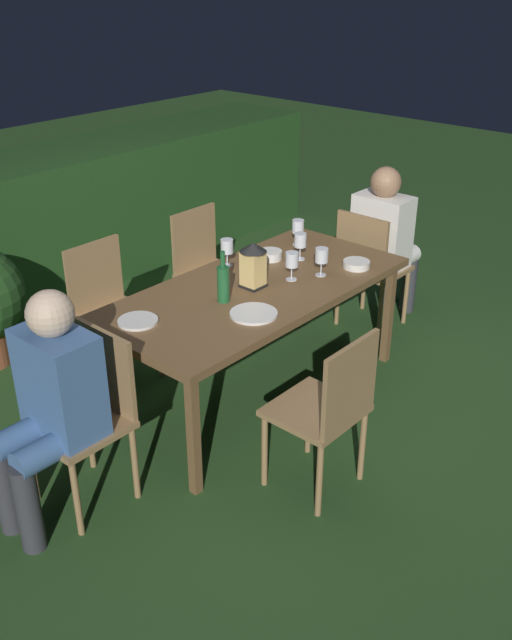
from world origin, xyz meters
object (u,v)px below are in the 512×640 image
(wine_glass_c, at_px, (322,257))
(plate_a, at_px, (254,314))
(wine_glass_a, at_px, (298,228))
(chair_side_left_a, at_px, (328,407))
(person_in_blue, at_px, (50,400))
(chair_head_far, at_px, (369,265))
(bowl_olives, at_px, (270,255))
(plate_b, at_px, (138,321))
(bowl_bread, at_px, (356,264))
(chair_head_near, at_px, (89,410))
(green_bottle_on_table, at_px, (223,283))
(chair_side_right_a, at_px, (109,306))
(dining_table, at_px, (256,294))
(wine_glass_d, at_px, (292,261))
(chair_side_right_b, at_px, (207,266))
(wine_glass_b, at_px, (300,241))
(person_in_cream, at_px, (386,237))
(lantern_centerpiece, at_px, (253,263))
(wine_glass_e, at_px, (227,248))

(wine_glass_c, distance_m, plate_a, 0.66)
(wine_glass_a, height_order, wine_glass_c, same)
(chair_side_left_a, relative_size, person_in_blue, 0.76)
(chair_head_far, distance_m, bowl_olives, 0.89)
(plate_b, distance_m, bowl_bread, 1.41)
(wine_glass_c, distance_m, plate_b, 1.16)
(chair_head_near, bearing_deg, plate_a, -14.47)
(chair_side_left_a, relative_size, green_bottle_on_table, 3.00)
(chair_side_left_a, relative_size, chair_side_right_a, 1.00)
(dining_table, height_order, plate_b, plate_b)
(chair_side_right_a, height_order, wine_glass_d, wine_glass_d)
(chair_side_right_b, relative_size, wine_glass_b, 5.15)
(wine_glass_c, xyz_separation_m, bowl_olives, (-0.00, 0.39, -0.09))
(bowl_olives, bearing_deg, person_in_blue, -173.32)
(wine_glass_d, bearing_deg, bowl_olives, 61.64)
(person_in_cream, distance_m, wine_glass_b, 0.93)
(chair_side_left_a, relative_size, bowl_olives, 5.96)
(wine_glass_d, bearing_deg, chair_side_right_b, 76.57)
(wine_glass_c, distance_m, wine_glass_d, 0.19)
(person_in_blue, xyz_separation_m, bowl_bread, (1.99, -0.27, 0.11))
(plate_b, bearing_deg, plate_a, -40.62)
(dining_table, height_order, green_bottle_on_table, green_bottle_on_table)
(dining_table, distance_m, plate_a, 0.37)
(lantern_centerpiece, bearing_deg, chair_side_right_a, 116.31)
(wine_glass_e, distance_m, plate_b, 0.87)
(green_bottle_on_table, bearing_deg, chair_side_left_a, -100.78)
(chair_side_right_b, xyz_separation_m, wine_glass_b, (0.06, -0.77, 0.36))
(chair_side_left_a, bearing_deg, person_in_blue, 139.20)
(person_in_cream, height_order, person_in_blue, same)
(chair_side_right_b, height_order, bowl_olives, chair_side_right_b)
(plate_b, bearing_deg, bowl_olives, 2.55)
(bowl_olives, bearing_deg, dining_table, -150.69)
(chair_side_right_a, bearing_deg, dining_table, -62.93)
(chair_side_left_a, relative_size, chair_head_near, 1.00)
(plate_a, bearing_deg, green_bottle_on_table, 85.73)
(plate_a, height_order, bowl_bread, bowl_bread)
(wine_glass_a, distance_m, wine_glass_d, 0.57)
(person_in_cream, xyz_separation_m, wine_glass_e, (-1.28, 0.33, 0.20))
(chair_side_left_a, distance_m, lantern_centerpiece, 1.01)
(plate_a, relative_size, plate_b, 1.21)
(wine_glass_b, bearing_deg, bowl_olives, 129.68)
(lantern_centerpiece, bearing_deg, plate_a, -137.91)
(chair_head_far, xyz_separation_m, wine_glass_b, (-0.71, 0.06, 0.36))
(chair_side_right_a, relative_size, plate_b, 4.16)
(lantern_centerpiece, xyz_separation_m, green_bottle_on_table, (-0.25, -0.01, -0.04))
(chair_side_right_a, distance_m, bowl_olives, 1.04)
(bowl_bread, bearing_deg, chair_side_left_a, -151.58)
(wine_glass_c, bearing_deg, bowl_olives, 90.37)
(chair_side_right_a, bearing_deg, green_bottle_on_table, -79.25)
(chair_side_left_a, height_order, plate_a, chair_side_left_a)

